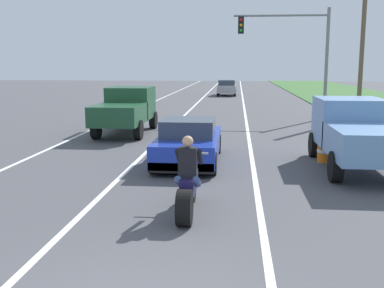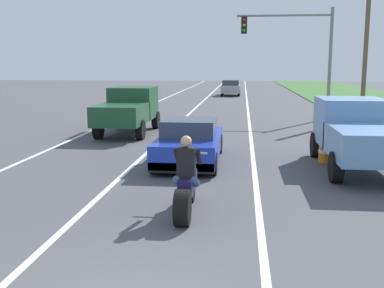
# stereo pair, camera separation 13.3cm
# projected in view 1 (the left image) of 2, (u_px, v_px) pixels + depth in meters

# --- Properties ---
(lane_stripe_left_solid) EXTENTS (0.14, 120.00, 0.01)m
(lane_stripe_left_solid) POSITION_uv_depth(u_px,v_px,m) (115.00, 119.00, 25.35)
(lane_stripe_left_solid) COLOR white
(lane_stripe_left_solid) RESTS_ON ground
(lane_stripe_right_solid) EXTENTS (0.14, 120.00, 0.01)m
(lane_stripe_right_solid) POSITION_uv_depth(u_px,v_px,m) (246.00, 121.00, 24.66)
(lane_stripe_right_solid) COLOR white
(lane_stripe_right_solid) RESTS_ON ground
(lane_stripe_centre_dashed) EXTENTS (0.14, 120.00, 0.01)m
(lane_stripe_centre_dashed) POSITION_uv_depth(u_px,v_px,m) (180.00, 120.00, 25.00)
(lane_stripe_centre_dashed) COLOR white
(lane_stripe_centre_dashed) RESTS_ON ground
(motorcycle_with_rider) EXTENTS (0.70, 2.21, 1.62)m
(motorcycle_with_rider) POSITION_uv_depth(u_px,v_px,m) (188.00, 187.00, 9.16)
(motorcycle_with_rider) COLOR black
(motorcycle_with_rider) RESTS_ON ground
(sports_car_blue) EXTENTS (1.84, 4.30, 1.37)m
(sports_car_blue) POSITION_uv_depth(u_px,v_px,m) (189.00, 143.00, 14.11)
(sports_car_blue) COLOR #1E38B2
(sports_car_blue) RESTS_ON ground
(pickup_truck_left_lane_dark_green) EXTENTS (2.02, 4.80, 1.98)m
(pickup_truck_left_lane_dark_green) POSITION_uv_depth(u_px,v_px,m) (126.00, 108.00, 20.01)
(pickup_truck_left_lane_dark_green) COLOR #1E4C2D
(pickup_truck_left_lane_dark_green) RESTS_ON ground
(pickup_truck_right_shoulder_light_blue) EXTENTS (2.02, 4.80, 1.98)m
(pickup_truck_right_shoulder_light_blue) POSITION_uv_depth(u_px,v_px,m) (356.00, 131.00, 13.19)
(pickup_truck_right_shoulder_light_blue) COLOR #6B93C6
(pickup_truck_right_shoulder_light_blue) RESTS_ON ground
(traffic_light_mast_near) EXTENTS (5.17, 0.34, 6.00)m
(traffic_light_mast_near) POSITION_uv_depth(u_px,v_px,m) (297.00, 45.00, 25.10)
(traffic_light_mast_near) COLOR gray
(traffic_light_mast_near) RESTS_ON ground
(utility_pole_roadside) EXTENTS (0.24, 0.24, 8.23)m
(utility_pole_roadside) POSITION_uv_depth(u_px,v_px,m) (362.00, 43.00, 24.94)
(utility_pole_roadside) COLOR brown
(utility_pole_roadside) RESTS_ON ground
(construction_barrel_nearest) EXTENTS (0.58, 0.58, 1.00)m
(construction_barrel_nearest) POSITION_uv_depth(u_px,v_px,m) (327.00, 146.00, 14.26)
(construction_barrel_nearest) COLOR orange
(construction_barrel_nearest) RESTS_ON ground
(distant_car_far_ahead) EXTENTS (1.80, 4.00, 1.50)m
(distant_car_far_ahead) POSITION_uv_depth(u_px,v_px,m) (227.00, 88.00, 44.62)
(distant_car_far_ahead) COLOR #99999E
(distant_car_far_ahead) RESTS_ON ground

